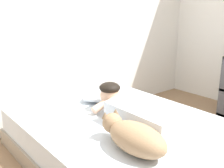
{
  "coord_description": "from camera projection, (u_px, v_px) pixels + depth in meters",
  "views": [
    {
      "loc": [
        -1.43,
        -1.15,
        1.3
      ],
      "look_at": [
        0.1,
        0.73,
        0.62
      ],
      "focal_mm": 43.01,
      "sensor_mm": 36.0,
      "label": 1
    }
  ],
  "objects": [
    {
      "name": "coffee_cup",
      "position": [
        107.0,
        104.0,
        2.61
      ],
      "size": [
        0.12,
        0.09,
        0.07
      ],
      "color": "white",
      "rests_on": "bed"
    },
    {
      "name": "back_wall",
      "position": [
        55.0,
        13.0,
        2.94
      ],
      "size": [
        4.25,
        0.12,
        2.5
      ],
      "color": "silver",
      "rests_on": "ground"
    },
    {
      "name": "dog",
      "position": [
        133.0,
        136.0,
        1.81
      ],
      "size": [
        0.26,
        0.57,
        0.21
      ],
      "color": "#9E7A56",
      "rests_on": "bed"
    },
    {
      "name": "bed",
      "position": [
        125.0,
        141.0,
        2.35
      ],
      "size": [
        1.52,
        2.02,
        0.37
      ],
      "color": "gray",
      "rests_on": "ground"
    },
    {
      "name": "person_lying",
      "position": [
        136.0,
        110.0,
        2.27
      ],
      "size": [
        0.43,
        0.92,
        0.27
      ],
      "color": "silver",
      "rests_on": "bed"
    },
    {
      "name": "pillow",
      "position": [
        104.0,
        94.0,
        2.85
      ],
      "size": [
        0.52,
        0.32,
        0.11
      ],
      "primitive_type": "ellipsoid",
      "color": "silver",
      "rests_on": "bed"
    },
    {
      "name": "cell_phone",
      "position": [
        128.0,
        116.0,
        2.42
      ],
      "size": [
        0.07,
        0.14,
        0.01
      ],
      "primitive_type": "cube",
      "color": "black",
      "rests_on": "bed"
    }
  ]
}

